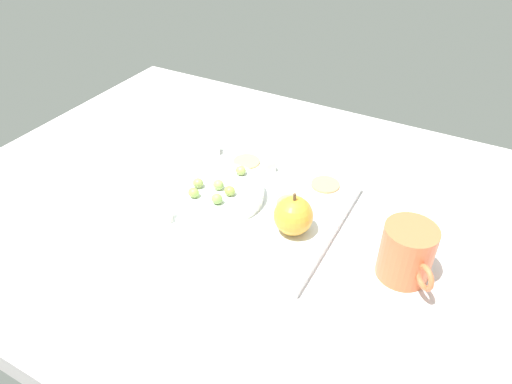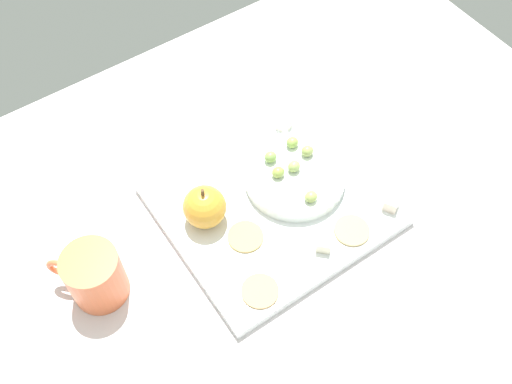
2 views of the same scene
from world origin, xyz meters
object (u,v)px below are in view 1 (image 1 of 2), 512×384
Objects in this scene: cheese_cube_1 at (166,215)px; cup at (407,253)px; platter at (249,206)px; apple_whole at (293,216)px; grape_0 at (217,199)px; grape_4 at (230,191)px; grape_5 at (218,185)px; grape_3 at (198,183)px; serving_dish at (220,193)px; grape_1 at (241,170)px; cheese_cube_2 at (215,148)px; cracker_1 at (247,162)px; cracker_2 at (325,185)px; grape_2 at (194,193)px; cheese_cube_0 at (269,166)px; cracker_0 at (291,204)px.

cup is at bearing 12.43° from cheese_cube_1.
apple_whole is (10.03, -3.19, 4.10)cm from platter.
grape_0 is 1.00× the size of grape_4.
apple_whole reaches higher than grape_5.
grape_4 is (6.15, 0.72, -0.01)cm from grape_3.
grape_1 is (1.17, 5.42, 1.96)cm from serving_dish.
cheese_cube_1 and cheese_cube_2 have the same top height.
grape_4 is at bearing 6.67° from grape_3.
grape_0 is (6.79, 5.63, 2.11)cm from cheese_cube_1.
grape_5 is at bearing -101.37° from grape_1.
cup is (35.01, -13.45, 2.64)cm from cracker_1.
cup reaches higher than grape_0.
cup is (18.23, 0.75, -0.41)cm from apple_whole.
grape_4 reaches higher than cracker_2.
grape_2 is at bearing 66.57° from cheese_cube_1.
cheese_cube_2 is at bearing 123.96° from grape_0.
cracker_1 is 2.70× the size of grape_3.
apple_whole is 15.32cm from grape_5.
cracker_2 is (0.08, 14.47, -3.05)cm from apple_whole.
grape_5 reaches higher than cheese_cube_2.
cheese_cube_1 is at bearing -132.77° from platter.
grape_1 is at bearing -111.10° from cheese_cube_0.
grape_1 reaches higher than cracker_1.
grape_1 and grape_2 have the same top height.
cracker_0 is 13.36cm from grape_5.
cracker_0 is at bearing 116.77° from apple_whole.
cracker_2 is 21.48cm from grape_0.
apple_whole reaches higher than serving_dish.
cracker_0 is at bearing 165.90° from cup.
cup is (42.53, -13.50, 1.81)cm from cheese_cube_2.
grape_4 is (-2.59, -2.24, 3.94)cm from platter.
apple_whole is (15.24, -1.90, 2.14)cm from serving_dish.
apple_whole is 13.47cm from grape_0.
grape_1 and grape_4 have the same top height.
grape_1 is 1.00× the size of grape_5.
apple_whole is at bearing 20.95° from cheese_cube_1.
platter is 15.18cm from cracker_2.
cheese_cube_2 is (-9.06, 12.35, -0.07)cm from serving_dish.
grape_0 is 1.00× the size of grape_1.
grape_3 reaches higher than cracker_0.
grape_5 is (3.51, 1.24, 0.05)cm from grape_3.
grape_4 is at bearing 77.02° from grape_0.
grape_2 and grape_3 have the same top height.
grape_1 is at bearing 168.51° from cup.
grape_2 reaches higher than cracker_1.
cup is at bearing 5.10° from grape_0.
cheese_cube_2 is 1.04× the size of grape_3.
cracker_0 is at bearing 38.61° from grape_0.
grape_2 is at bearing -93.66° from cracker_1.
cup is (28.26, -2.44, 3.69)cm from platter.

